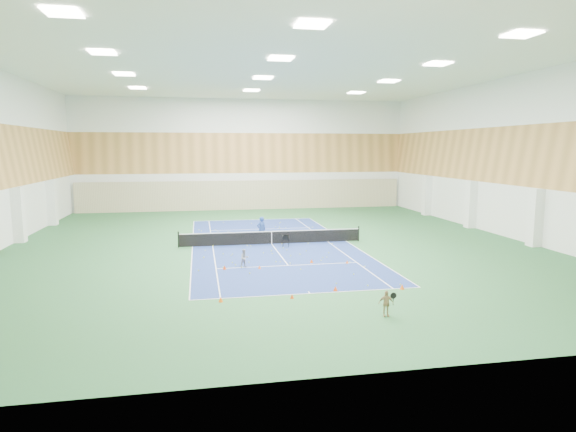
{
  "coord_description": "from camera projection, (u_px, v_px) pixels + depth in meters",
  "views": [
    {
      "loc": [
        -4.93,
        -32.91,
        6.68
      ],
      "look_at": [
        1.14,
        -0.19,
        2.0
      ],
      "focal_mm": 30.0,
      "sensor_mm": 36.0,
      "label": 1
    }
  ],
  "objects": [
    {
      "name": "ceiling_light_grid",
      "position": [
        271.0,
        70.0,
        32.21
      ],
      "size": [
        21.4,
        25.4,
        0.06
      ],
      "primitive_type": null,
      "color": "white",
      "rests_on": "room_shell"
    },
    {
      "name": "ball_cart",
      "position": [
        286.0,
        241.0,
        32.88
      ],
      "size": [
        0.56,
        0.56,
        0.79
      ],
      "primitive_type": null,
      "rotation": [
        0.0,
        0.0,
        -0.25
      ],
      "color": "black",
      "rests_on": "ground"
    },
    {
      "name": "tennis_net",
      "position": [
        272.0,
        236.0,
        33.79
      ],
      "size": [
        12.8,
        0.1,
        1.1
      ],
      "primitive_type": null,
      "color": "black",
      "rests_on": "ground"
    },
    {
      "name": "cone_svc_a",
      "position": [
        225.0,
        267.0,
        26.74
      ],
      "size": [
        0.22,
        0.22,
        0.24
      ],
      "primitive_type": "cone",
      "color": "red",
      "rests_on": "ground"
    },
    {
      "name": "court_surface",
      "position": [
        272.0,
        244.0,
        33.86
      ],
      "size": [
        10.97,
        23.77,
        0.01
      ],
      "primitive_type": "cube",
      "color": "navy",
      "rests_on": "ground"
    },
    {
      "name": "cone_base_b",
      "position": [
        292.0,
        296.0,
        21.58
      ],
      "size": [
        0.19,
        0.19,
        0.2
      ],
      "primitive_type": "cone",
      "color": "#DE3F0B",
      "rests_on": "ground"
    },
    {
      "name": "ground",
      "position": [
        272.0,
        244.0,
        33.86
      ],
      "size": [
        40.0,
        40.0,
        0.0
      ],
      "primitive_type": "plane",
      "color": "#285E34",
      "rests_on": "ground"
    },
    {
      "name": "child_court",
      "position": [
        244.0,
        258.0,
        27.24
      ],
      "size": [
        0.61,
        0.54,
        1.04
      ],
      "primitive_type": "imported",
      "rotation": [
        0.0,
        0.0,
        0.35
      ],
      "color": "#96959D",
      "rests_on": "ground"
    },
    {
      "name": "cone_svc_c",
      "position": [
        312.0,
        261.0,
        28.29
      ],
      "size": [
        0.21,
        0.21,
        0.23
      ],
      "primitive_type": "cone",
      "color": "#FF560D",
      "rests_on": "ground"
    },
    {
      "name": "room_shell",
      "position": [
        271.0,
        158.0,
        33.03
      ],
      "size": [
        36.0,
        40.0,
        12.0
      ],
      "primitive_type": null,
      "color": "white",
      "rests_on": "ground"
    },
    {
      "name": "cone_base_a",
      "position": [
        221.0,
        299.0,
        21.1
      ],
      "size": [
        0.21,
        0.21,
        0.23
      ],
      "primitive_type": "cone",
      "color": "#FF5E0D",
      "rests_on": "ground"
    },
    {
      "name": "back_curtain",
      "position": [
        245.0,
        195.0,
        52.87
      ],
      "size": [
        35.4,
        0.16,
        3.2
      ],
      "primitive_type": "cube",
      "color": "#C6B793",
      "rests_on": "ground"
    },
    {
      "name": "cone_svc_b",
      "position": [
        260.0,
        267.0,
        26.92
      ],
      "size": [
        0.18,
        0.18,
        0.2
      ],
      "primitive_type": "cone",
      "color": "#FF510D",
      "rests_on": "ground"
    },
    {
      "name": "child_apron",
      "position": [
        386.0,
        303.0,
        19.25
      ],
      "size": [
        0.64,
        0.31,
        1.06
      ],
      "primitive_type": "imported",
      "rotation": [
        0.0,
        0.0,
        -0.08
      ],
      "color": "#9F835A",
      "rests_on": "ground"
    },
    {
      "name": "cone_base_d",
      "position": [
        402.0,
        287.0,
        22.99
      ],
      "size": [
        0.22,
        0.22,
        0.25
      ],
      "primitive_type": "cone",
      "color": "#F2580C",
      "rests_on": "ground"
    },
    {
      "name": "cone_svc_d",
      "position": [
        347.0,
        262.0,
        28.14
      ],
      "size": [
        0.18,
        0.18,
        0.19
      ],
      "primitive_type": "cone",
      "color": "#F4610C",
      "rests_on": "ground"
    },
    {
      "name": "tennis_balls_scatter",
      "position": [
        272.0,
        243.0,
        33.86
      ],
      "size": [
        10.57,
        22.77,
        0.07
      ],
      "primitive_type": null,
      "color": "#D0EC28",
      "rests_on": "ground"
    },
    {
      "name": "coach",
      "position": [
        261.0,
        230.0,
        34.4
      ],
      "size": [
        0.79,
        0.64,
        1.86
      ],
      "primitive_type": "imported",
      "rotation": [
        0.0,
        0.0,
        3.48
      ],
      "color": "navy",
      "rests_on": "ground"
    },
    {
      "name": "cone_base_c",
      "position": [
        335.0,
        288.0,
        22.71
      ],
      "size": [
        0.22,
        0.22,
        0.24
      ],
      "primitive_type": "cone",
      "color": "#E6430C",
      "rests_on": "ground"
    },
    {
      "name": "wood_cladding",
      "position": [
        271.0,
        129.0,
        32.75
      ],
      "size": [
        36.0,
        40.0,
        8.0
      ],
      "primitive_type": null,
      "color": "#C58C49",
      "rests_on": "room_shell"
    }
  ]
}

